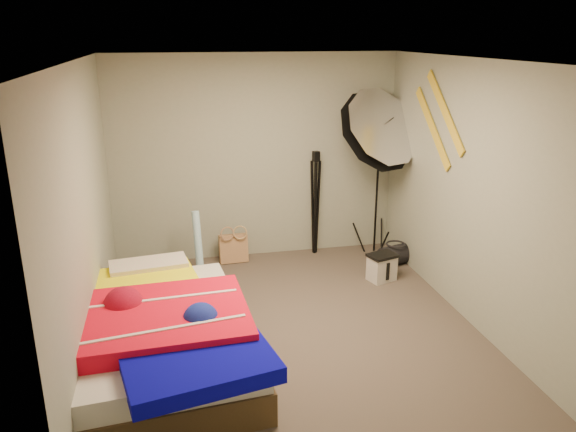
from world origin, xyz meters
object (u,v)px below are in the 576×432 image
object	(u,v)px
wrapping_roll	(198,244)
duffel_bag	(395,255)
camera_tripod	(316,196)
tote_bag	(234,248)
bed	(160,335)
photo_umbrella	(376,132)
camera_case	(382,268)

from	to	relation	value
wrapping_roll	duffel_bag	bearing A→B (deg)	-4.41
duffel_bag	camera_tripod	size ratio (longest dim) A/B	0.30
tote_bag	wrapping_roll	size ratio (longest dim) A/B	0.45
bed	photo_umbrella	xyz separation A→B (m)	(2.59, 1.96, 1.28)
wrapping_roll	bed	bearing A→B (deg)	-103.25
tote_bag	bed	distance (m)	2.35
duffel_bag	camera_tripod	distance (m)	1.22
bed	camera_tripod	world-z (taller)	camera_tripod
tote_bag	duffel_bag	world-z (taller)	tote_bag
tote_bag	duffel_bag	bearing A→B (deg)	-17.29
wrapping_roll	camera_tripod	size ratio (longest dim) A/B	0.58
duffel_bag	camera_case	bearing A→B (deg)	-146.35
photo_umbrella	bed	bearing A→B (deg)	-142.87
wrapping_roll	camera_tripod	bearing A→B (deg)	14.79
tote_bag	camera_tripod	distance (m)	1.22
wrapping_roll	camera_tripod	world-z (taller)	camera_tripod
tote_bag	camera_tripod	xyz separation A→B (m)	(1.06, 0.08, 0.59)
duffel_bag	photo_umbrella	size ratio (longest dim) A/B	0.18
camera_case	camera_tripod	xyz separation A→B (m)	(-0.53, 0.98, 0.62)
tote_bag	photo_umbrella	distance (m)	2.23
tote_bag	bed	size ratio (longest dim) A/B	0.15
tote_bag	camera_tripod	world-z (taller)	camera_tripod
photo_umbrella	tote_bag	bearing A→B (deg)	172.95
bed	photo_umbrella	bearing A→B (deg)	37.13
duffel_bag	wrapping_roll	bearing A→B (deg)	158.71
camera_tripod	duffel_bag	bearing A→B (deg)	-33.81
tote_bag	bed	xyz separation A→B (m)	(-0.88, -2.17, 0.13)
tote_bag	duffel_bag	size ratio (longest dim) A/B	0.89
duffel_bag	photo_umbrella	world-z (taller)	photo_umbrella
duffel_bag	camera_tripod	bearing A→B (deg)	129.31
bed	wrapping_roll	bearing A→B (deg)	76.75
tote_bag	wrapping_roll	distance (m)	0.58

